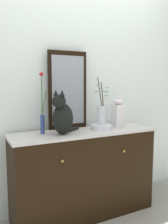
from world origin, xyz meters
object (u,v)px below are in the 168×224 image
Objects in this scene: sideboard at (84,173)px; cat_sitting at (62,116)px; mirror_leaning at (68,90)px; bowl_porcelain at (101,127)px; vase_slim_green at (42,115)px; vase_glass_clear at (101,113)px; jar_lidded_porcelain at (118,113)px.

cat_sitting is at bearing -167.83° from sideboard.
mirror_leaning is at bearing 113.87° from sideboard.
cat_sitting reaches higher than bowl_porcelain.
vase_glass_clear is at bearing -6.69° from vase_slim_green.
mirror_leaning is at bearing 24.04° from vase_slim_green.
mirror_leaning is 0.49m from bowl_porcelain.
vase_slim_green is at bearing 173.58° from bowl_porcelain.
cat_sitting is 0.65m from jar_lidded_porcelain.
mirror_leaning is at bearing 57.27° from cat_sitting.
vase_slim_green is at bearing -155.96° from mirror_leaning.
vase_glass_clear reaches higher than jar_lidded_porcelain.
vase_slim_green is at bearing 173.31° from vase_glass_clear.
jar_lidded_porcelain reaches higher than sideboard.
mirror_leaning reaches higher than jar_lidded_porcelain.
bowl_porcelain is at bearing -6.42° from vase_slim_green.
vase_slim_green is 1.74× the size of jar_lidded_porcelain.
bowl_porcelain is at bearing -36.95° from mirror_leaning.
jar_lidded_porcelain is (0.64, 0.07, -0.02)m from cat_sitting.
jar_lidded_porcelain is (0.22, 0.03, 0.12)m from bowl_porcelain.
bowl_porcelain is 0.14m from vase_glass_clear.
cat_sitting is 0.44m from bowl_porcelain.
vase_glass_clear is at bearing -107.20° from bowl_porcelain.
vase_slim_green reaches higher than bowl_porcelain.
sideboard is at bearing 176.59° from bowl_porcelain.
sideboard is 0.71m from vase_slim_green.
bowl_porcelain is (0.27, -0.20, -0.36)m from mirror_leaning.
vase_glass_clear is at bearing -37.39° from mirror_leaning.
bowl_porcelain is (0.57, -0.06, -0.15)m from vase_slim_green.
mirror_leaning is 1.93× the size of cat_sitting.
vase_glass_clear reaches higher than cat_sitting.
vase_slim_green is 1.19× the size of vase_glass_clear.
sideboard is 3.56× the size of cat_sitting.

